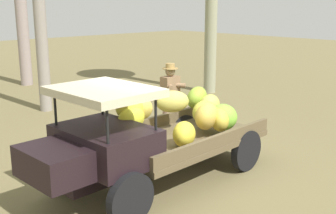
# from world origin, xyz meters

# --- Properties ---
(ground_plane) EXTENTS (60.00, 60.00, 0.00)m
(ground_plane) POSITION_xyz_m (0.00, 0.00, 0.00)
(ground_plane) COLOR olive
(truck) EXTENTS (4.52, 1.89, 1.82)m
(truck) POSITION_xyz_m (0.71, 0.19, 0.90)
(truck) COLOR black
(truck) RESTS_ON ground
(farmer) EXTENTS (0.53, 0.46, 1.75)m
(farmer) POSITION_xyz_m (-1.23, -1.31, 1.00)
(farmer) COLOR #8C6754
(farmer) RESTS_ON ground
(wooden_crate) EXTENTS (0.70, 0.70, 0.41)m
(wooden_crate) POSITION_xyz_m (-1.75, -0.79, 0.21)
(wooden_crate) COLOR olive
(wooden_crate) RESTS_ON ground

